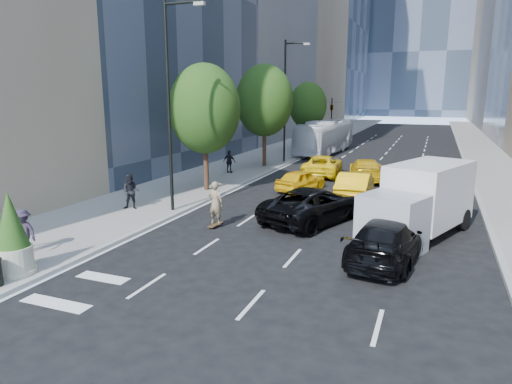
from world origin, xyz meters
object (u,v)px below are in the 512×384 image
at_px(planter_shrub, 12,235).
at_px(box_truck, 420,201).
at_px(black_sedan_lincoln, 314,205).
at_px(black_sedan_mercedes, 388,240).
at_px(skateboarder, 216,206).
at_px(city_bus, 325,137).

bearing_deg(planter_shrub, box_truck, 37.82).
relative_size(black_sedan_lincoln, box_truck, 0.87).
distance_m(black_sedan_mercedes, box_truck, 3.48).
bearing_deg(skateboarder, city_bus, -82.97).
bearing_deg(city_bus, black_sedan_mercedes, -68.73).
bearing_deg(black_sedan_mercedes, city_bus, -65.26).
bearing_deg(skateboarder, black_sedan_mercedes, 172.51).
bearing_deg(black_sedan_mercedes, skateboarder, -4.06).
xyz_separation_m(black_sedan_lincoln, planter_shrub, (-7.33, -10.00, 0.63)).
relative_size(skateboarder, planter_shrub, 0.72).
relative_size(black_sedan_mercedes, city_bus, 0.45).
height_order(black_sedan_mercedes, planter_shrub, planter_shrub).
distance_m(skateboarder, black_sedan_mercedes, 7.72).
distance_m(black_sedan_lincoln, city_bus, 25.49).
xyz_separation_m(skateboarder, city_bus, (-1.44, 27.38, 0.65)).
xyz_separation_m(black_sedan_mercedes, box_truck, (0.91, 3.26, 0.78)).
relative_size(skateboarder, black_sedan_mercedes, 0.37).
bearing_deg(black_sedan_mercedes, box_truck, -98.05).
xyz_separation_m(black_sedan_mercedes, planter_shrub, (-11.03, -6.00, 0.68)).
distance_m(black_sedan_mercedes, city_bus, 30.30).
distance_m(box_truck, planter_shrub, 15.11).
distance_m(skateboarder, box_truck, 8.66).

